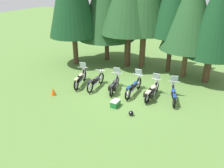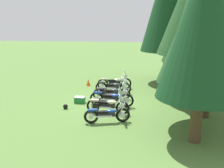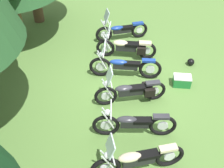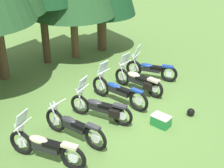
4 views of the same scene
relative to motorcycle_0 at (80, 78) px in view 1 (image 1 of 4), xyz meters
name	(u,v)px [view 1 (image 1 of 4)]	position (x,y,z in m)	size (l,w,h in m)	color
ground_plane	(125,92)	(3.11, 0.13, -0.48)	(80.00, 80.00, 0.00)	#547A38
motorcycle_0	(80,78)	(0.00, 0.00, 0.00)	(0.82, 2.31, 1.38)	black
motorcycle_1	(96,81)	(1.16, 0.02, -0.02)	(0.72, 2.30, 1.03)	black
motorcycle_2	(114,84)	(2.46, 0.03, -0.02)	(0.81, 2.21, 1.36)	black
motorcycle_3	(134,86)	(3.68, 0.23, -0.01)	(0.68, 2.45, 1.39)	black
motorcycle_4	(152,91)	(4.85, 0.11, -0.02)	(0.72, 2.23, 1.36)	black
motorcycle_5	(173,94)	(6.07, 0.30, -0.05)	(0.81, 2.11, 1.35)	black
pine_tree_5	(192,10)	(6.06, 4.34, 4.15)	(3.79, 3.79, 7.24)	brown
pine_tree_6	(218,14)	(7.61, 3.95, 4.05)	(3.25, 3.25, 7.29)	#4C3823
picnic_cooler	(115,103)	(3.27, -1.68, -0.30)	(0.42, 0.61, 0.36)	#1E7233
traffic_cone	(53,92)	(-0.73, -1.99, -0.24)	(0.32, 0.32, 0.48)	#EA590F
dropped_helmet	(131,113)	(4.38, -2.20, -0.35)	(0.26, 0.26, 0.26)	black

